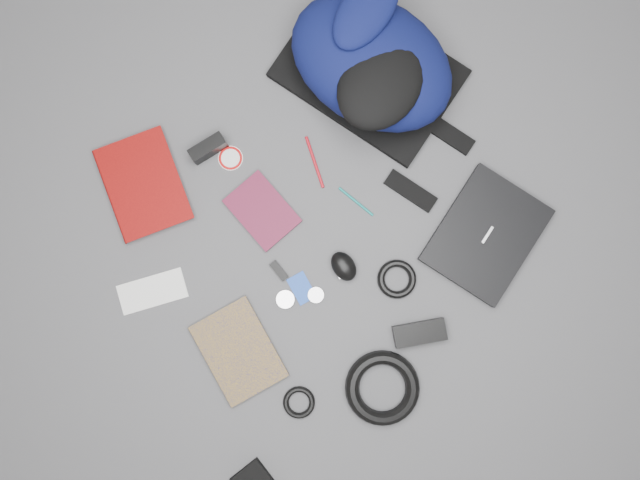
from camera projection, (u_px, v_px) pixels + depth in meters
ground at (320, 240)px, 1.80m from camera, size 4.00×4.00×0.00m
backpack at (372, 62)px, 1.71m from camera, size 0.54×0.63×0.22m
laptop at (486, 235)px, 1.78m from camera, size 0.40×0.36×0.03m
textbook_red at (109, 198)px, 1.79m from camera, size 0.27×0.33×0.03m
comic_book at (210, 368)px, 1.77m from camera, size 0.21×0.27×0.02m
envelope at (152, 291)px, 1.79m from camera, size 0.21×0.14×0.00m
dvd_case at (262, 211)px, 1.80m from camera, size 0.16×0.21×0.02m
compact_camera at (208, 148)px, 1.78m from camera, size 0.11×0.04×0.06m
sticker_disc at (230, 158)px, 1.81m from camera, size 0.09×0.09×0.00m
pen_teal at (356, 202)px, 1.80m from camera, size 0.04×0.12×0.01m
pen_red at (315, 162)px, 1.81m from camera, size 0.05×0.15×0.01m
id_badge at (302, 288)px, 1.79m from camera, size 0.06×0.09×0.00m
usb_black at (279, 271)px, 1.79m from camera, size 0.03×0.06×0.01m
usb_silver at (338, 270)px, 1.79m from camera, size 0.02×0.05×0.01m
mouse at (344, 266)px, 1.77m from camera, size 0.07×0.09×0.05m
headphone_left at (285, 299)px, 1.78m from camera, size 0.06×0.06×0.01m
headphone_right at (316, 295)px, 1.79m from camera, size 0.05×0.05×0.01m
cable_coil at (397, 279)px, 1.78m from camera, size 0.11×0.11×0.02m
power_brick at (419, 333)px, 1.77m from camera, size 0.16×0.12×0.04m
power_cord_coil at (382, 388)px, 1.76m from camera, size 0.28×0.28×0.04m
earbud_coil at (299, 402)px, 1.77m from camera, size 0.12×0.12×0.02m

